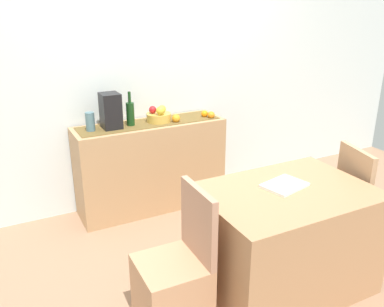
{
  "coord_description": "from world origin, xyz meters",
  "views": [
    {
      "loc": [
        -1.48,
        -2.47,
        1.91
      ],
      "look_at": [
        -0.03,
        0.34,
        0.72
      ],
      "focal_mm": 38.37,
      "sensor_mm": 36.0,
      "label": 1
    }
  ],
  "objects": [
    {
      "name": "ceramic_vase",
      "position": [
        -0.71,
        0.92,
        0.93
      ],
      "size": [
        0.08,
        0.08,
        0.17
      ],
      "primitive_type": "cylinder",
      "color": "slate",
      "rests_on": "sideboard_console"
    },
    {
      "name": "chair_near_window",
      "position": [
        -0.63,
        -0.6,
        0.27
      ],
      "size": [
        0.41,
        0.41,
        0.9
      ],
      "color": "tan",
      "rests_on": "ground"
    },
    {
      "name": "chair_by_corner",
      "position": [
        1.02,
        -0.59,
        0.27
      ],
      "size": [
        0.49,
        0.49,
        0.9
      ],
      "color": "tan",
      "rests_on": "ground"
    },
    {
      "name": "ground_plane",
      "position": [
        0.0,
        0.0,
        -0.01
      ],
      "size": [
        6.4,
        6.4,
        0.02
      ],
      "primitive_type": "cube",
      "color": "#997357",
      "rests_on": "ground"
    },
    {
      "name": "wine_bottle",
      "position": [
        -0.35,
        0.92,
        0.96
      ],
      "size": [
        0.07,
        0.07,
        0.31
      ],
      "color": "#153B17",
      "rests_on": "sideboard_console"
    },
    {
      "name": "fruit_bowl",
      "position": [
        -0.08,
        0.92,
        0.89
      ],
      "size": [
        0.22,
        0.22,
        0.08
      ],
      "primitive_type": "cylinder",
      "color": "gold",
      "rests_on": "table_runner"
    },
    {
      "name": "dining_table",
      "position": [
        0.19,
        -0.6,
        0.37
      ],
      "size": [
        1.13,
        0.8,
        0.74
      ],
      "primitive_type": "cube",
      "color": "tan",
      "rests_on": "ground"
    },
    {
      "name": "sideboard_console",
      "position": [
        -0.17,
        0.92,
        0.42
      ],
      "size": [
        1.39,
        0.42,
        0.85
      ],
      "primitive_type": "cube",
      "color": "tan",
      "rests_on": "ground"
    },
    {
      "name": "room_wall_rear",
      "position": [
        0.0,
        1.18,
        1.35
      ],
      "size": [
        6.4,
        0.06,
        2.7
      ],
      "primitive_type": "cube",
      "color": "silver",
      "rests_on": "ground"
    },
    {
      "name": "apple_upper",
      "position": [
        -0.08,
        0.86,
        0.97
      ],
      "size": [
        0.08,
        0.08,
        0.08
      ],
      "primitive_type": "sphere",
      "color": "gold",
      "rests_on": "fruit_bowl"
    },
    {
      "name": "orange_loose_near_bowl",
      "position": [
        0.42,
        0.81,
        0.88
      ],
      "size": [
        0.07,
        0.07,
        0.07
      ],
      "primitive_type": "sphere",
      "color": "orange",
      "rests_on": "sideboard_console"
    },
    {
      "name": "orange_loose_mid",
      "position": [
        0.38,
        0.87,
        0.88
      ],
      "size": [
        0.07,
        0.07,
        0.07
      ],
      "primitive_type": "sphere",
      "color": "orange",
      "rests_on": "sideboard_console"
    },
    {
      "name": "open_book",
      "position": [
        0.21,
        -0.54,
        0.75
      ],
      "size": [
        0.32,
        0.27,
        0.02
      ],
      "primitive_type": "cube",
      "rotation": [
        0.0,
        0.0,
        0.24
      ],
      "color": "white",
      "rests_on": "dining_table"
    },
    {
      "name": "coffee_maker",
      "position": [
        -0.52,
        0.92,
        1.01
      ],
      "size": [
        0.16,
        0.18,
        0.31
      ],
      "primitive_type": "cube",
      "color": "black",
      "rests_on": "sideboard_console"
    },
    {
      "name": "orange_loose_far",
      "position": [
        0.06,
        0.83,
        0.89
      ],
      "size": [
        0.08,
        0.08,
        0.08
      ],
      "primitive_type": "sphere",
      "color": "orange",
      "rests_on": "sideboard_console"
    },
    {
      "name": "apple_front",
      "position": [
        -0.04,
        0.93,
        0.97
      ],
      "size": [
        0.07,
        0.07,
        0.07
      ],
      "primitive_type": "sphere",
      "color": "gold",
      "rests_on": "fruit_bowl"
    },
    {
      "name": "apple_left",
      "position": [
        -0.12,
        0.94,
        0.97
      ],
      "size": [
        0.07,
        0.07,
        0.07
      ],
      "primitive_type": "sphere",
      "color": "red",
      "rests_on": "fruit_bowl"
    },
    {
      "name": "table_runner",
      "position": [
        -0.17,
        0.92,
        0.85
      ],
      "size": [
        1.31,
        0.32,
        0.01
      ],
      "primitive_type": "cube",
      "color": "brown",
      "rests_on": "sideboard_console"
    }
  ]
}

